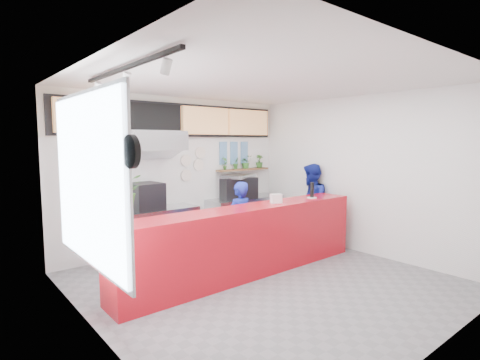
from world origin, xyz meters
TOP-DOWN VIEW (x-y plane):
  - floor at (0.00, 0.00)m, footprint 5.00×5.00m
  - ceiling at (0.00, 0.00)m, footprint 5.00×5.00m
  - wall_back at (0.00, 2.50)m, footprint 5.00×0.00m
  - wall_left at (-2.50, 0.00)m, footprint 0.00×5.00m
  - wall_right at (2.50, 0.00)m, footprint 0.00×5.00m
  - service_counter at (0.00, 0.40)m, footprint 4.50×0.60m
  - cream_band at (0.00, 2.49)m, footprint 5.00×0.02m
  - prep_bench at (-0.80, 2.20)m, footprint 1.80×0.60m
  - panini_oven at (-0.88, 2.20)m, footprint 0.58×0.58m
  - extraction_hood at (-0.80, 2.15)m, footprint 1.20×0.70m
  - hood_lip at (-0.80, 2.15)m, footprint 1.20×0.69m
  - right_bench at (1.50, 2.20)m, footprint 1.80×0.60m
  - espresso_machine at (1.29, 2.20)m, footprint 0.84×0.71m
  - espresso_tray at (1.29, 2.20)m, footprint 0.89×0.77m
  - herb_shelf at (1.60, 2.40)m, footprint 1.40×0.18m
  - menu_board_far_left at (-1.75, 2.38)m, footprint 1.10×0.10m
  - menu_board_mid_left at (-0.59, 2.38)m, footprint 1.10×0.10m
  - menu_board_mid_right at (0.57, 2.38)m, footprint 1.10×0.10m
  - menu_board_far_right at (1.73, 2.38)m, footprint 1.10×0.10m
  - soffit at (0.00, 2.46)m, footprint 4.80×0.04m
  - window_pane at (-2.47, 0.30)m, footprint 0.04×2.20m
  - window_frame at (-2.45, 0.30)m, footprint 0.03×2.30m
  - wall_clock_rim at (-2.46, -0.90)m, footprint 0.05×0.30m
  - wall_clock_face at (-2.43, -0.90)m, footprint 0.02×0.26m
  - track_rail at (-2.10, 0.00)m, footprint 0.05×2.40m
  - dec_plate_a at (0.15, 2.47)m, footprint 0.24×0.03m
  - dec_plate_b at (0.45, 2.47)m, footprint 0.24×0.03m
  - dec_plate_c at (0.15, 2.47)m, footprint 0.24×0.03m
  - dec_plate_d at (0.50, 2.47)m, footprint 0.24×0.03m
  - photo_frame_a at (1.10, 2.48)m, footprint 0.20×0.02m
  - photo_frame_b at (1.40, 2.48)m, footprint 0.20×0.02m
  - photo_frame_c at (1.70, 2.48)m, footprint 0.20×0.02m
  - photo_frame_d at (1.10, 2.48)m, footprint 0.20×0.02m
  - photo_frame_e at (1.40, 2.48)m, footprint 0.20×0.02m
  - photo_frame_f at (1.70, 2.48)m, footprint 0.20×0.02m
  - staff_center at (0.25, 0.90)m, footprint 0.55×0.39m
  - staff_right at (2.26, 0.98)m, footprint 1.03×0.99m
  - herb_a at (1.08, 2.40)m, footprint 0.17×0.14m
  - herb_b at (1.39, 2.40)m, footprint 0.18×0.16m
  - herb_c at (1.68, 2.40)m, footprint 0.31×0.28m
  - herb_d at (2.10, 2.40)m, footprint 0.21×0.20m
  - glass_vase at (-1.98, 0.38)m, footprint 0.16×0.16m
  - basil_vase at (-1.98, 0.38)m, footprint 0.43×0.39m
  - napkin_holder at (0.62, 0.37)m, footprint 0.20×0.16m
  - white_plate at (1.53, 0.36)m, footprint 0.23×0.23m
  - pepper_mill at (1.53, 0.36)m, footprint 0.07×0.07m

SIDE VIEW (x-z plane):
  - floor at x=0.00m, z-range 0.00..0.00m
  - prep_bench at x=-0.80m, z-range 0.00..0.90m
  - right_bench at x=1.50m, z-range 0.00..0.90m
  - service_counter at x=0.00m, z-range 0.00..1.10m
  - staff_center at x=0.25m, z-range 0.00..1.45m
  - staff_right at x=2.26m, z-range 0.00..1.67m
  - white_plate at x=1.53m, z-range 1.10..1.11m
  - espresso_machine at x=1.29m, z-range 0.90..1.37m
  - panini_oven at x=-0.88m, z-range 0.90..1.39m
  - napkin_holder at x=0.62m, z-range 1.10..1.26m
  - glass_vase at x=-1.98m, z-range 1.10..1.29m
  - pepper_mill at x=1.53m, z-range 1.11..1.39m
  - espresso_tray at x=1.29m, z-range 1.35..1.42m
  - dec_plate_c at x=0.15m, z-range 1.33..1.57m
  - wall_back at x=0.00m, z-range -1.00..4.00m
  - wall_left at x=-2.50m, z-range -1.00..4.00m
  - wall_right at x=2.50m, z-range -1.00..4.00m
  - herb_shelf at x=1.60m, z-range 1.48..1.52m
  - basil_vase at x=-1.98m, z-range 1.32..1.74m
  - dec_plate_b at x=0.45m, z-range 1.53..1.77m
  - herb_b at x=1.39m, z-range 1.52..1.78m
  - herb_a at x=1.08m, z-range 1.52..1.81m
  - herb_c at x=1.68m, z-range 1.52..1.82m
  - herb_d at x=2.10m, z-range 1.52..1.82m
  - window_pane at x=-2.47m, z-range 0.75..2.65m
  - window_frame at x=-2.45m, z-range 0.70..2.70m
  - dec_plate_a at x=0.15m, z-range 1.63..1.87m
  - photo_frame_d at x=1.10m, z-range 1.62..1.88m
  - photo_frame_e at x=1.40m, z-range 1.62..1.88m
  - photo_frame_f at x=1.70m, z-range 1.62..1.88m
  - dec_plate_d at x=0.50m, z-range 1.78..2.02m
  - hood_lip at x=-0.80m, z-range 1.79..2.11m
  - photo_frame_a at x=1.10m, z-range 1.88..2.12m
  - photo_frame_b at x=1.40m, z-range 1.88..2.12m
  - photo_frame_c at x=1.70m, z-range 1.88..2.12m
  - wall_clock_rim at x=-2.46m, z-range 1.90..2.20m
  - wall_clock_face at x=-2.43m, z-range 1.92..2.18m
  - extraction_hood at x=-0.80m, z-range 1.98..2.32m
  - menu_board_far_left at x=-1.75m, z-range 2.27..2.82m
  - menu_board_mid_left at x=-0.59m, z-range 2.27..2.82m
  - menu_board_mid_right at x=0.57m, z-range 2.27..2.82m
  - menu_board_far_right at x=1.73m, z-range 2.27..2.82m
  - soffit at x=0.00m, z-range 2.22..2.88m
  - cream_band at x=0.00m, z-range 2.20..3.00m
  - track_rail at x=-2.10m, z-range 2.92..2.96m
  - ceiling at x=0.00m, z-range 3.00..3.00m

